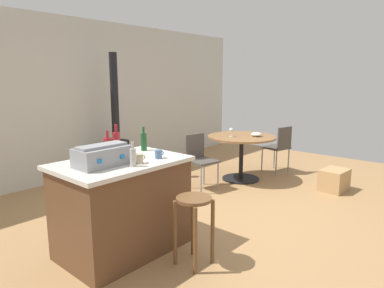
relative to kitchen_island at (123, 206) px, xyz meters
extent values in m
plane|color=#A37A4C|center=(1.31, -0.23, -0.47)|extent=(8.80, 8.80, 0.00)
cube|color=beige|center=(1.31, 2.74, 0.88)|extent=(8.00, 0.10, 2.70)
cube|color=brown|center=(0.00, 0.00, -0.02)|extent=(1.18, 0.77, 0.89)
cube|color=beige|center=(0.00, 0.00, 0.44)|extent=(1.24, 0.83, 0.04)
cylinder|color=brown|center=(0.39, -0.58, -0.16)|extent=(0.04, 0.04, 0.62)
cylinder|color=brown|center=(0.14, -0.58, -0.16)|extent=(0.04, 0.04, 0.62)
cylinder|color=brown|center=(0.14, -0.82, -0.16)|extent=(0.04, 0.04, 0.62)
cylinder|color=brown|center=(0.39, -0.82, -0.16)|extent=(0.04, 0.04, 0.62)
cylinder|color=brown|center=(0.27, -0.70, 0.17)|extent=(0.33, 0.33, 0.03)
cylinder|color=black|center=(2.86, 0.48, -0.45)|extent=(0.63, 0.63, 0.02)
cylinder|color=black|center=(2.86, 0.48, -0.10)|extent=(0.07, 0.07, 0.73)
cylinder|color=olive|center=(2.86, 0.48, 0.27)|extent=(1.14, 1.14, 0.03)
cube|color=#47423D|center=(3.71, 0.29, -0.01)|extent=(0.48, 0.48, 0.03)
cube|color=#47423D|center=(3.67, 0.10, 0.19)|extent=(0.36, 0.10, 0.40)
cylinder|color=gray|center=(3.51, 0.16, -0.25)|extent=(0.02, 0.02, 0.44)
cylinder|color=gray|center=(3.84, 0.08, -0.25)|extent=(0.02, 0.02, 0.44)
cylinder|color=gray|center=(3.92, 0.41, -0.25)|extent=(0.02, 0.02, 0.44)
cylinder|color=gray|center=(3.59, 0.49, -0.25)|extent=(0.02, 0.02, 0.44)
cube|color=#47423D|center=(2.02, 0.64, -0.02)|extent=(0.47, 0.47, 0.03)
cube|color=#47423D|center=(2.06, 0.82, 0.18)|extent=(0.36, 0.09, 0.40)
cylinder|color=gray|center=(2.22, 0.77, -0.25)|extent=(0.02, 0.02, 0.43)
cylinder|color=gray|center=(1.88, 0.84, -0.25)|extent=(0.02, 0.02, 0.43)
cylinder|color=gray|center=(1.82, 0.50, -0.25)|extent=(0.02, 0.02, 0.43)
cylinder|color=gray|center=(2.16, 0.44, -0.25)|extent=(0.02, 0.02, 0.43)
cylinder|color=black|center=(1.52, 2.15, -0.44)|extent=(0.37, 0.37, 0.06)
cylinder|color=black|center=(1.52, 2.15, -0.11)|extent=(0.44, 0.44, 0.59)
cube|color=#2D2826|center=(1.52, 1.93, -0.11)|extent=(0.20, 0.02, 0.20)
cylinder|color=black|center=(1.52, 2.15, 0.92)|extent=(0.13, 0.13, 1.47)
cube|color=gray|center=(-0.23, -0.03, 0.55)|extent=(0.48, 0.27, 0.17)
cube|color=gray|center=(-0.23, -0.03, 0.65)|extent=(0.45, 0.16, 0.02)
cube|color=blue|center=(-0.35, -0.17, 0.55)|extent=(0.04, 0.01, 0.04)
cube|color=blue|center=(-0.11, -0.17, 0.55)|extent=(0.04, 0.01, 0.04)
cylinder|color=maroon|center=(0.17, 0.29, 0.57)|extent=(0.08, 0.08, 0.22)
cylinder|color=maroon|center=(0.17, 0.29, 0.73)|extent=(0.03, 0.03, 0.09)
cylinder|color=#B7B2AD|center=(-0.06, -0.26, 0.54)|extent=(0.06, 0.06, 0.16)
cylinder|color=#B7B2AD|center=(-0.06, -0.26, 0.65)|extent=(0.02, 0.02, 0.06)
cylinder|color=#194C23|center=(0.46, 0.20, 0.56)|extent=(0.06, 0.06, 0.19)
cylinder|color=#194C23|center=(0.46, 0.20, 0.69)|extent=(0.02, 0.02, 0.07)
cylinder|color=maroon|center=(0.04, 0.26, 0.56)|extent=(0.08, 0.08, 0.19)
cylinder|color=maroon|center=(0.04, 0.26, 0.69)|extent=(0.03, 0.03, 0.07)
cylinder|color=#4C7099|center=(0.30, -0.20, 0.50)|extent=(0.07, 0.07, 0.09)
torus|color=#4C7099|center=(0.35, -0.20, 0.51)|extent=(0.05, 0.01, 0.05)
cylinder|color=tan|center=(0.04, -0.22, 0.51)|extent=(0.07, 0.07, 0.09)
torus|color=tan|center=(0.09, -0.22, 0.51)|extent=(0.05, 0.01, 0.05)
cylinder|color=silver|center=(2.69, 0.58, 0.29)|extent=(0.06, 0.06, 0.00)
cylinder|color=silver|center=(2.69, 0.58, 0.33)|extent=(0.01, 0.01, 0.08)
ellipsoid|color=silver|center=(2.69, 0.58, 0.40)|extent=(0.07, 0.07, 0.06)
ellipsoid|color=white|center=(2.99, 0.27, 0.32)|extent=(0.18, 0.18, 0.07)
cube|color=tan|center=(3.31, -0.94, -0.30)|extent=(0.47, 0.36, 0.33)
camera|label=1|loc=(-1.96, -2.63, 1.24)|focal=32.09mm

